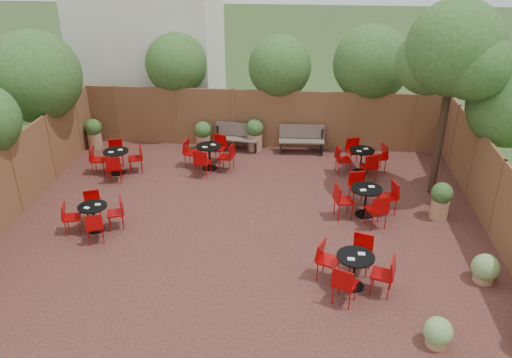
{
  "coord_description": "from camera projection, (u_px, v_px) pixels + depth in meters",
  "views": [
    {
      "loc": [
        1.29,
        -11.21,
        6.85
      ],
      "look_at": [
        0.19,
        0.5,
        1.0
      ],
      "focal_mm": 36.04,
      "sensor_mm": 36.0,
      "label": 1
    }
  ],
  "objects": [
    {
      "name": "courtyard_tree",
      "position": [
        454.0,
        55.0,
        12.84
      ],
      "size": [
        2.65,
        2.55,
        5.29
      ],
      "rotation": [
        0.0,
        0.0,
        -0.3
      ],
      "color": "black",
      "rests_on": "courtyard_paving"
    },
    {
      "name": "low_shrubs",
      "position": [
        492.0,
        310.0,
        9.69
      ],
      "size": [
        2.2,
        2.59,
        0.67
      ],
      "color": "#9E714F",
      "rests_on": "courtyard_paving"
    },
    {
      "name": "courtyard_paving",
      "position": [
        247.0,
        222.0,
        13.15
      ],
      "size": [
        12.0,
        10.0,
        0.02
      ],
      "primitive_type": "cube",
      "color": "#381A17",
      "rests_on": "ground"
    },
    {
      "name": "fence_left",
      "position": [
        15.0,
        178.0,
        13.21
      ],
      "size": [
        0.08,
        10.0,
        2.0
      ],
      "primitive_type": "cube",
      "color": "brown",
      "rests_on": "ground"
    },
    {
      "name": "ground",
      "position": [
        247.0,
        222.0,
        13.16
      ],
      "size": [
        80.0,
        80.0,
        0.0
      ],
      "primitive_type": "plane",
      "color": "#354F23",
      "rests_on": "ground"
    },
    {
      "name": "overhang_foliage",
      "position": [
        184.0,
        86.0,
        14.59
      ],
      "size": [
        15.63,
        10.8,
        2.72
      ],
      "color": "#2A521A",
      "rests_on": "ground"
    },
    {
      "name": "park_bench_left",
      "position": [
        237.0,
        137.0,
        17.13
      ],
      "size": [
        1.51,
        0.64,
        0.91
      ],
      "rotation": [
        0.0,
        0.0,
        -0.11
      ],
      "color": "brown",
      "rests_on": "courtyard_paving"
    },
    {
      "name": "fence_back",
      "position": [
        263.0,
        119.0,
        17.17
      ],
      "size": [
        12.0,
        0.08,
        2.0
      ],
      "primitive_type": "cube",
      "color": "brown",
      "rests_on": "ground"
    },
    {
      "name": "planters",
      "position": [
        234.0,
        146.0,
        16.22
      ],
      "size": [
        11.12,
        4.6,
        1.08
      ],
      "color": "#9E714F",
      "rests_on": "courtyard_paving"
    },
    {
      "name": "neighbour_building",
      "position": [
        148.0,
        11.0,
        18.88
      ],
      "size": [
        5.0,
        4.0,
        8.0
      ],
      "primitive_type": "cube",
      "color": "silver",
      "rests_on": "ground"
    },
    {
      "name": "bistro_tables",
      "position": [
        256.0,
        188.0,
        13.88
      ],
      "size": [
        8.94,
        7.22,
        0.91
      ],
      "color": "black",
      "rests_on": "courtyard_paving"
    },
    {
      "name": "fence_right",
      "position": [
        497.0,
        198.0,
        12.21
      ],
      "size": [
        0.08,
        10.0,
        2.0
      ],
      "primitive_type": "cube",
      "color": "brown",
      "rests_on": "ground"
    },
    {
      "name": "park_bench_right",
      "position": [
        302.0,
        139.0,
        16.95
      ],
      "size": [
        1.5,
        0.55,
        0.92
      ],
      "rotation": [
        0.0,
        0.0,
        0.05
      ],
      "color": "brown",
      "rests_on": "courtyard_paving"
    }
  ]
}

